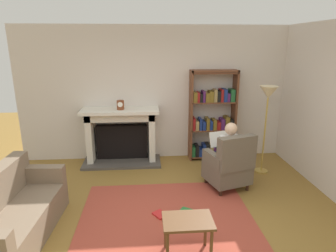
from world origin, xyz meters
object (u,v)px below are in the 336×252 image
object	(u,v)px
fireplace	(121,134)
floor_lamp	(268,100)
seated_reader	(226,151)
sofa_floral	(11,217)
side_table	(188,226)
mantel_clock	(120,105)
armchair_reading	(230,165)
bookshelf	(213,118)

from	to	relation	value
fireplace	floor_lamp	bearing A→B (deg)	-15.24
seated_reader	sofa_floral	distance (m)	3.22
sofa_floral	side_table	bearing A→B (deg)	-99.08
mantel_clock	seated_reader	bearing A→B (deg)	-31.67
fireplace	side_table	world-z (taller)	fireplace
mantel_clock	armchair_reading	world-z (taller)	mantel_clock
side_table	mantel_clock	bearing A→B (deg)	108.49
fireplace	sofa_floral	world-z (taller)	fireplace
sofa_floral	side_table	size ratio (longest dim) A/B	3.10
side_table	seated_reader	bearing A→B (deg)	61.93
bookshelf	seated_reader	distance (m)	1.27
seated_reader	side_table	bearing A→B (deg)	44.49
seated_reader	floor_lamp	bearing A→B (deg)	-167.30
seated_reader	side_table	size ratio (longest dim) A/B	2.04
seated_reader	floor_lamp	distance (m)	1.23
armchair_reading	mantel_clock	bearing A→B (deg)	-51.10
sofa_floral	side_table	distance (m)	2.15
fireplace	bookshelf	xyz separation A→B (m)	(1.86, 0.03, 0.29)
mantel_clock	fireplace	bearing A→B (deg)	98.67
fireplace	side_table	size ratio (longest dim) A/B	2.76
side_table	sofa_floral	bearing A→B (deg)	167.65
seated_reader	side_table	xyz separation A→B (m)	(-0.88, -1.65, -0.22)
bookshelf	mantel_clock	bearing A→B (deg)	-175.79
bookshelf	side_table	bearing A→B (deg)	-107.70
side_table	armchair_reading	bearing A→B (deg)	59.24
fireplace	mantel_clock	xyz separation A→B (m)	(0.02, -0.10, 0.62)
mantel_clock	side_table	bearing A→B (deg)	-71.51
bookshelf	floor_lamp	world-z (taller)	bookshelf
armchair_reading	floor_lamp	bearing A→B (deg)	-160.76
bookshelf	armchair_reading	world-z (taller)	bookshelf
bookshelf	floor_lamp	size ratio (longest dim) A/B	1.13
fireplace	mantel_clock	distance (m)	0.63
floor_lamp	armchair_reading	bearing A→B (deg)	-143.32
sofa_floral	floor_lamp	world-z (taller)	floor_lamp
mantel_clock	bookshelf	world-z (taller)	bookshelf
mantel_clock	sofa_floral	size ratio (longest dim) A/B	0.10
bookshelf	seated_reader	xyz separation A→B (m)	(-0.05, -1.25, -0.25)
mantel_clock	bookshelf	distance (m)	1.88
mantel_clock	side_table	distance (m)	3.02
armchair_reading	side_table	distance (m)	1.79
sofa_floral	mantel_clock	bearing A→B (deg)	-23.77
armchair_reading	sofa_floral	distance (m)	3.20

